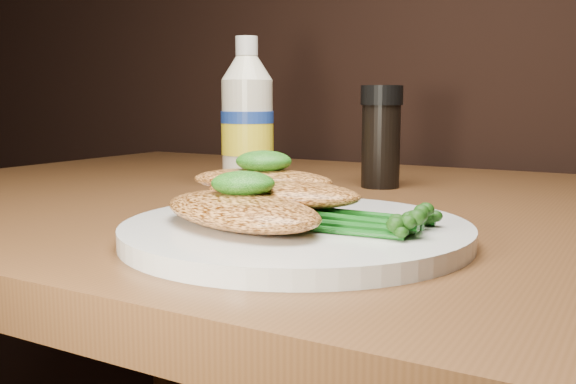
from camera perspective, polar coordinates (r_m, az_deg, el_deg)
The scene contains 9 objects.
plate at distance 0.53m, azimuth 0.72°, elevation -3.52°, with size 0.28×0.28×0.01m, color silver.
chicken_front at distance 0.51m, azimuth -4.23°, elevation -1.64°, with size 0.16×0.09×0.03m, color #E08F47.
chicken_mid at distance 0.55m, azimuth -0.59°, elevation -0.06°, with size 0.15×0.07×0.02m, color #E08F47.
chicken_back at distance 0.58m, azimuth -2.34°, elevation 1.05°, with size 0.13×0.07×0.02m, color #E08F47.
pesto_front at distance 0.51m, azimuth -4.01°, elevation 0.76°, with size 0.05×0.05×0.02m, color #083407.
pesto_back at distance 0.58m, azimuth -2.17°, elevation 2.73°, with size 0.05×0.05×0.02m, color #083407.
broccolini_bundle at distance 0.50m, azimuth 6.21°, elevation -2.07°, with size 0.13×0.10×0.02m, color #125414, non-canonical shape.
mayo_bottle at distance 0.84m, azimuth -3.63°, elevation 7.05°, with size 0.07×0.07×0.19m, color beige, non-canonical shape.
pepper_grinder at distance 0.84m, azimuth 8.23°, elevation 4.85°, with size 0.05×0.05×0.13m, color black, non-canonical shape.
Camera 1 is at (0.33, 0.39, 0.87)m, focal length 40.17 mm.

